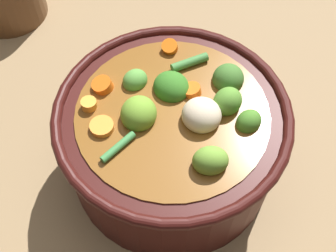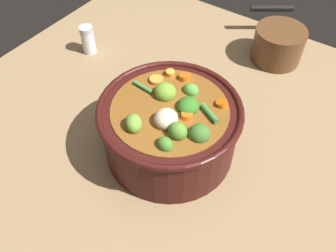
% 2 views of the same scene
% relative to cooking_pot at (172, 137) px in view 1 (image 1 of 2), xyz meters
% --- Properties ---
extents(ground_plane, '(1.10, 1.10, 0.00)m').
position_rel_cooking_pot_xyz_m(ground_plane, '(0.00, 0.00, -0.07)').
color(ground_plane, '#8C704C').
extents(cooking_pot, '(0.28, 0.28, 0.15)m').
position_rel_cooking_pot_xyz_m(cooking_pot, '(0.00, 0.00, 0.00)').
color(cooking_pot, '#38110F').
rests_on(cooking_pot, ground_plane).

